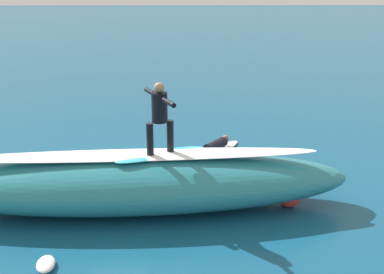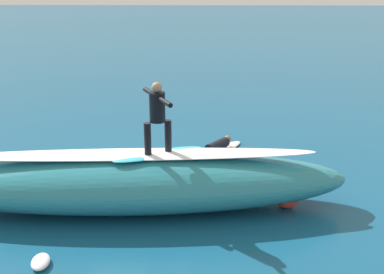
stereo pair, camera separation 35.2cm
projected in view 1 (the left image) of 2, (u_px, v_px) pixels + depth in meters
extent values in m
plane|color=#145175|center=(138.00, 178.00, 13.20)|extent=(120.00, 120.00, 0.00)
ellipsoid|color=teal|center=(134.00, 183.00, 11.35)|extent=(10.10, 2.80, 1.29)
ellipsoid|color=white|center=(133.00, 155.00, 11.13)|extent=(8.52, 1.27, 0.08)
ellipsoid|color=#33B2D1|center=(161.00, 155.00, 11.17)|extent=(2.17, 1.42, 0.08)
cylinder|color=black|center=(150.00, 139.00, 10.93)|extent=(0.16, 0.16, 0.74)
cylinder|color=black|center=(170.00, 136.00, 11.14)|extent=(0.16, 0.16, 0.74)
cylinder|color=black|center=(160.00, 107.00, 10.80)|extent=(0.47, 0.47, 0.67)
sphere|color=tan|center=(159.00, 87.00, 10.66)|extent=(0.23, 0.23, 0.23)
cylinder|color=black|center=(168.00, 102.00, 10.33)|extent=(0.36, 0.58, 0.11)
cylinder|color=black|center=(151.00, 92.00, 11.13)|extent=(0.36, 0.58, 0.11)
ellipsoid|color=silver|center=(215.00, 151.00, 14.96)|extent=(1.88, 2.21, 0.09)
cylinder|color=black|center=(216.00, 145.00, 14.90)|extent=(0.78, 0.88, 0.31)
sphere|color=#936B4C|center=(225.00, 139.00, 15.28)|extent=(0.22, 0.22, 0.22)
cylinder|color=black|center=(202.00, 156.00, 14.27)|extent=(0.55, 0.66, 0.14)
cylinder|color=black|center=(197.00, 155.00, 14.37)|extent=(0.55, 0.66, 0.14)
sphere|color=red|center=(288.00, 194.00, 11.58)|extent=(0.60, 0.60, 0.60)
cylinder|color=#262626|center=(290.00, 175.00, 11.41)|extent=(0.06, 0.06, 0.42)
ellipsoid|color=white|center=(65.00, 187.00, 12.51)|extent=(0.85, 0.78, 0.13)
ellipsoid|color=white|center=(46.00, 264.00, 9.27)|extent=(0.44, 0.63, 0.15)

